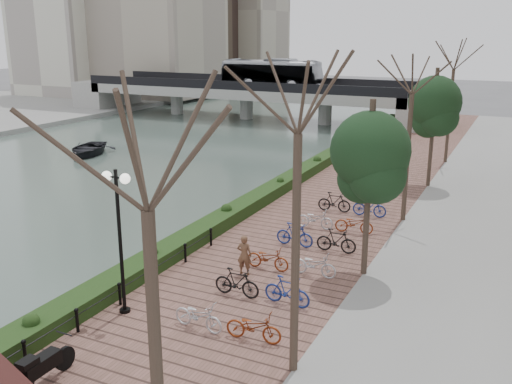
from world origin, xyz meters
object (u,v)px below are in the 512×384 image
Objects in this scene: pedestrian at (244,255)px; motorcycle at (44,364)px; boat at (88,149)px; lamppost at (118,211)px.

motorcycle is at bearing 70.24° from pedestrian.
pedestrian is (1.51, 8.36, 0.22)m from motorcycle.
motorcycle is 0.37× the size of boat.
motorcycle is 8.50m from pedestrian.
lamppost is 4.98m from motorcycle.
boat is (-21.55, 15.75, -0.75)m from pedestrian.
pedestrian is 0.32× the size of boat.
lamppost is at bearing 54.27° from pedestrian.
boat is (-20.04, 24.10, -0.53)m from motorcycle.
lamppost is at bearing -66.42° from boat.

